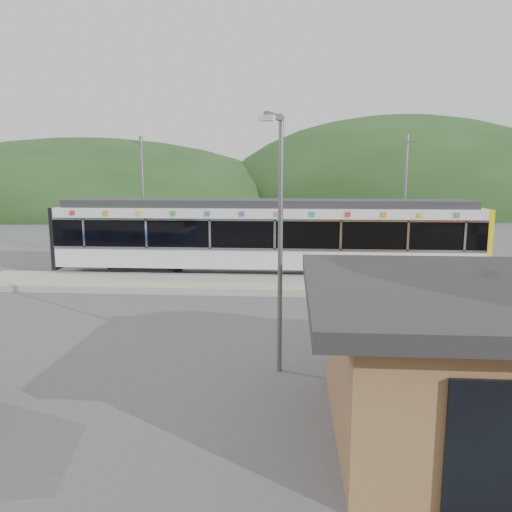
{
  "coord_description": "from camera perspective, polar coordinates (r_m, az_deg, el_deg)",
  "views": [
    {
      "loc": [
        1.12,
        -18.18,
        4.97
      ],
      "look_at": [
        -0.27,
        1.0,
        1.81
      ],
      "focal_mm": 35.0,
      "sensor_mm": 36.0,
      "label": 1
    }
  ],
  "objects": [
    {
      "name": "yellow_line",
      "position": [
        20.74,
        0.94,
        -3.66
      ],
      "size": [
        26.0,
        0.1,
        0.01
      ],
      "primitive_type": "cube",
      "color": "yellow",
      "rests_on": "platform"
    },
    {
      "name": "train",
      "position": [
        24.38,
        1.14,
        2.49
      ],
      "size": [
        20.44,
        3.01,
        3.74
      ],
      "color": "black",
      "rests_on": "ground"
    },
    {
      "name": "lamp_post",
      "position": [
        12.06,
        2.8,
        3.74
      ],
      "size": [
        0.44,
        1.16,
        6.37
      ],
      "rotation": [
        0.0,
        0.0,
        -0.32
      ],
      "color": "slate",
      "rests_on": "ground"
    },
    {
      "name": "hills",
      "position": [
        24.51,
        16.0,
        -2.73
      ],
      "size": [
        146.0,
        149.0,
        26.0
      ],
      "color": "#1E3D19",
      "rests_on": "ground"
    },
    {
      "name": "ground",
      "position": [
        18.88,
        0.59,
        -5.92
      ],
      "size": [
        120.0,
        120.0,
        0.0
      ],
      "primitive_type": "plane",
      "color": "#4C4C4F",
      "rests_on": "ground"
    },
    {
      "name": "catenary_mast_east",
      "position": [
        27.41,
        16.63,
        6.19
      ],
      "size": [
        0.18,
        1.8,
        7.0
      ],
      "color": "slate",
      "rests_on": "ground"
    },
    {
      "name": "catenary_mast_west",
      "position": [
        27.97,
        -12.82,
        6.4
      ],
      "size": [
        0.18,
        1.8,
        7.0
      ],
      "color": "slate",
      "rests_on": "ground"
    },
    {
      "name": "platform",
      "position": [
        22.04,
        1.13,
        -3.29
      ],
      "size": [
        26.0,
        3.2,
        0.3
      ],
      "primitive_type": "cube",
      "color": "#9E9E99",
      "rests_on": "ground"
    }
  ]
}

